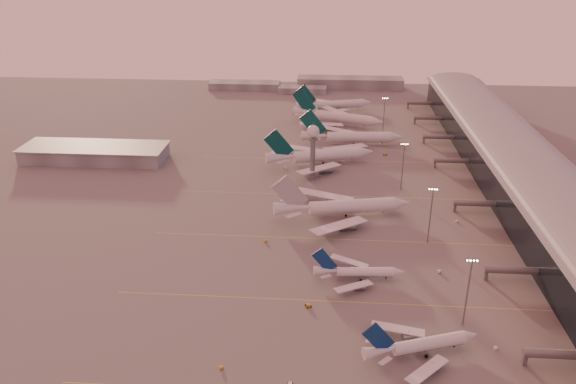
{
  "coord_description": "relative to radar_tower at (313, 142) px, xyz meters",
  "views": [
    {
      "loc": [
        12.68,
        -152.9,
        112.61
      ],
      "look_at": [
        -4.64,
        77.78,
        10.93
      ],
      "focal_mm": 35.0,
      "sensor_mm": 36.0,
      "label": 1
    }
  ],
  "objects": [
    {
      "name": "distant_horizon",
      "position": [
        -2.38,
        205.14,
        -17.06
      ],
      "size": [
        165.0,
        37.5,
        9.0
      ],
      "color": "slate",
      "rests_on": "ground"
    },
    {
      "name": "mast_c",
      "position": [
        45.0,
        -10.0,
        -7.21
      ],
      "size": [
        3.6,
        0.56,
        25.0
      ],
      "color": "slate",
      "rests_on": "ground"
    },
    {
      "name": "greentail_d",
      "position": [
        12.13,
        134.15,
        -17.2
      ],
      "size": [
        57.09,
        45.49,
        21.24
      ],
      "color": "silver",
      "rests_on": "ground"
    },
    {
      "name": "gsv_tug_mid",
      "position": [
        2.67,
        -113.99,
        -20.37
      ],
      "size": [
        3.91,
        4.58,
        1.12
      ],
      "color": "#BF9516",
      "rests_on": "ground"
    },
    {
      "name": "narrowbody_near",
      "position": [
        37.22,
        -135.75,
        -17.94
      ],
      "size": [
        36.55,
        28.66,
        14.84
      ],
      "color": "silver",
      "rests_on": "ground"
    },
    {
      "name": "gsv_catering_b",
      "position": [
        65.9,
        -45.01,
        -19.19
      ],
      "size": [
        4.59,
        2.72,
        3.53
      ],
      "color": "silver",
      "rests_on": "ground"
    },
    {
      "name": "mast_b",
      "position": [
        50.0,
        -65.0,
        -7.21
      ],
      "size": [
        3.6,
        0.56,
        25.0
      ],
      "color": "slate",
      "rests_on": "ground"
    },
    {
      "name": "gsv_tug_near",
      "position": [
        -0.82,
        -151.69,
        -20.43
      ],
      "size": [
        2.33,
        3.66,
        1.01
      ],
      "color": "silver",
      "rests_on": "ground"
    },
    {
      "name": "greentail_b",
      "position": [
        22.21,
        56.33,
        -16.89
      ],
      "size": [
        63.22,
        50.92,
        22.95
      ],
      "color": "silver",
      "rests_on": "ground"
    },
    {
      "name": "radar_tower",
      "position": [
        0.0,
        0.0,
        0.0
      ],
      "size": [
        6.4,
        6.4,
        31.1
      ],
      "color": "slate",
      "rests_on": "ground"
    },
    {
      "name": "taxiway_markings",
      "position": [
        25.0,
        -64.0,
        -20.94
      ],
      "size": [
        180.0,
        185.25,
        0.02
      ],
      "color": "#D3C64A",
      "rests_on": "ground"
    },
    {
      "name": "gsv_truck_d",
      "position": [
        -15.58,
        14.66,
        -19.86
      ],
      "size": [
        3.75,
        5.59,
        2.13
      ],
      "color": "silver",
      "rests_on": "ground"
    },
    {
      "name": "greentail_a",
      "position": [
        3.82,
        21.71,
        -16.92
      ],
      "size": [
        60.97,
        48.53,
        22.78
      ],
      "color": "silver",
      "rests_on": "ground"
    },
    {
      "name": "ground",
      "position": [
        -5.0,
        -120.0,
        -20.95
      ],
      "size": [
        700.0,
        700.0,
        0.0
      ],
      "primitive_type": "plane",
      "color": "#605D5D",
      "rests_on": "ground"
    },
    {
      "name": "hangar",
      "position": [
        -125.0,
        20.0,
        -16.63
      ],
      "size": [
        82.0,
        27.0,
        8.5
      ],
      "color": "slate",
      "rests_on": "ground"
    },
    {
      "name": "gsv_tug_far",
      "position": [
        14.03,
        -25.37,
        -20.38
      ],
      "size": [
        3.63,
        4.48,
        1.11
      ],
      "color": "#585A5D",
      "rests_on": "ground"
    },
    {
      "name": "widebody_white",
      "position": [
        15.3,
        -44.05,
        -17.1
      ],
      "size": [
        62.37,
        49.48,
        22.2
      ],
      "color": "silver",
      "rests_on": "ground"
    },
    {
      "name": "gsv_truck_b",
      "position": [
        51.2,
        -88.65,
        -19.8
      ],
      "size": [
        5.92,
        3.84,
        2.25
      ],
      "color": "silver",
      "rests_on": "ground"
    },
    {
      "name": "gsv_catering_a",
      "position": [
        60.63,
        -131.55,
        -19.15
      ],
      "size": [
        4.66,
        2.67,
        3.61
      ],
      "color": "silver",
      "rests_on": "ground"
    },
    {
      "name": "gsv_tug_hangar",
      "position": [
        41.27,
        39.94,
        -20.37
      ],
      "size": [
        4.3,
        3.02,
        1.13
      ],
      "color": "#BF9516",
      "rests_on": "ground"
    },
    {
      "name": "mast_a",
      "position": [
        53.0,
        -120.0,
        -7.21
      ],
      "size": [
        3.6,
        0.56,
        25.0
      ],
      "color": "slate",
      "rests_on": "ground"
    },
    {
      "name": "gsv_truck_c",
      "position": [
        -16.8,
        -69.4,
        -19.93
      ],
      "size": [
        4.33,
        5.04,
        1.99
      ],
      "color": "#BF9516",
      "rests_on": "ground"
    },
    {
      "name": "terminal",
      "position": [
        102.88,
        -9.91,
        -10.43
      ],
      "size": [
        57.0,
        362.0,
        23.04
      ],
      "color": "black",
      "rests_on": "ground"
    },
    {
      "name": "mast_d",
      "position": [
        43.0,
        80.0,
        -7.21
      ],
      "size": [
        3.6,
        0.56,
        25.0
      ],
      "color": "slate",
      "rests_on": "ground"
    },
    {
      "name": "greentail_c",
      "position": [
        13.6,
        98.8,
        -16.77
      ],
      "size": [
        62.54,
        49.65,
        23.65
      ],
      "color": "silver",
      "rests_on": "ground"
    },
    {
      "name": "narrowbody_mid",
      "position": [
        20.32,
        -95.53,
        -18.25
      ],
      "size": [
        34.13,
        27.19,
        13.33
      ],
      "color": "silver",
      "rests_on": "ground"
    },
    {
      "name": "gsv_truck_a",
      "position": [
        -20.91,
        -146.21,
        -19.93
      ],
      "size": [
        5.18,
        3.86,
        1.99
      ],
      "color": "#BF9516",
      "rests_on": "ground"
    }
  ]
}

